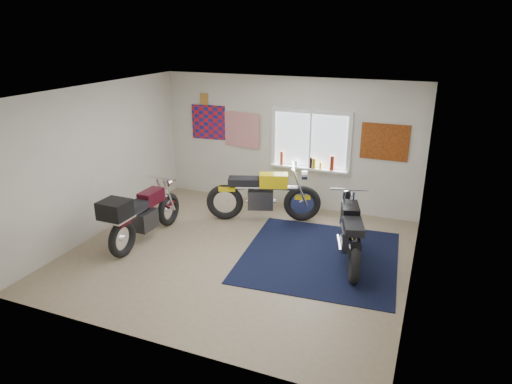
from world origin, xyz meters
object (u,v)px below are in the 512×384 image
at_px(black_chrome_bike, 350,234).
at_px(navy_rug, 320,256).
at_px(maroon_tourer, 140,215).
at_px(yellow_triumph, 263,196).

bearing_deg(black_chrome_bike, navy_rug, 83.48).
distance_m(navy_rug, maroon_tourer, 3.16).
bearing_deg(navy_rug, maroon_tourer, -167.56).
bearing_deg(navy_rug, black_chrome_bike, 9.75).
bearing_deg(maroon_tourer, black_chrome_bike, -77.19).
bearing_deg(maroon_tourer, yellow_triumph, -41.51).
distance_m(navy_rug, black_chrome_bike, 0.65).
relative_size(yellow_triumph, black_chrome_bike, 1.08).
bearing_deg(yellow_triumph, maroon_tourer, -151.65).
relative_size(black_chrome_bike, maroon_tourer, 0.99).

